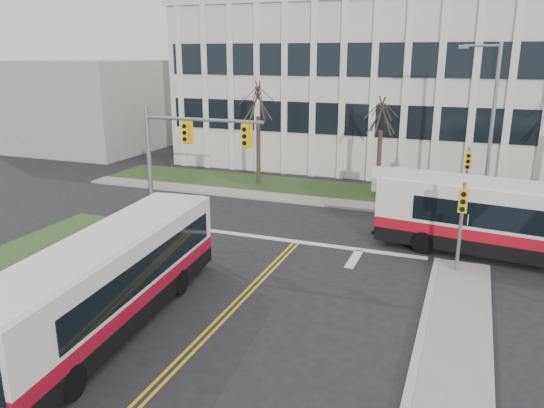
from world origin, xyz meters
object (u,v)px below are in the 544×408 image
Objects in this scene: directory_sign at (384,180)px; bus_main at (108,284)px; bus_cross at (522,224)px; streetlight at (489,120)px.

bus_main is at bearing -106.43° from directory_sign.
directory_sign is 0.17× the size of bus_cross.
directory_sign is 0.18× the size of bus_main.
bus_main is (-5.65, -19.16, 0.34)m from directory_sign.
streetlight is 6.96m from directory_sign.
bus_main is at bearing -122.05° from streetlight.
directory_sign is (-5.53, 1.30, -4.02)m from streetlight.
bus_main is 16.95m from bus_cross.
directory_sign is at bearing -130.64° from bus_cross.
bus_cross is (1.59, -6.70, -3.58)m from streetlight.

